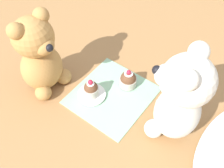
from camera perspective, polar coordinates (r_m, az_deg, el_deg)
The scene contains 7 objects.
ground_plane at distance 0.80m, azimuth 0.00°, elevation -2.54°, with size 4.00×4.00×0.00m, color #9E7042.
knitted_placemat at distance 0.80m, azimuth 0.00°, elevation -2.41°, with size 0.23×0.22×0.01m, color #8EBC99.
teddy_bear_cream at distance 0.65m, azimuth 14.60°, elevation -2.89°, with size 0.15×0.15×0.27m.
teddy_bear_tan at distance 0.77m, azimuth -15.57°, elevation 5.92°, with size 0.13×0.13×0.26m.
cupcake_near_cream_bear at distance 0.80m, azimuth 3.53°, elevation 0.94°, with size 0.05×0.05×0.06m.
saucer_plate at distance 0.79m, azimuth -4.46°, elevation -2.30°, with size 0.09×0.09×0.01m, color white.
cupcake_near_tan_bear at distance 0.77m, azimuth -4.58°, elevation -1.10°, with size 0.04×0.04×0.06m.
Camera 1 is at (0.38, 0.29, 0.64)m, focal length 42.00 mm.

